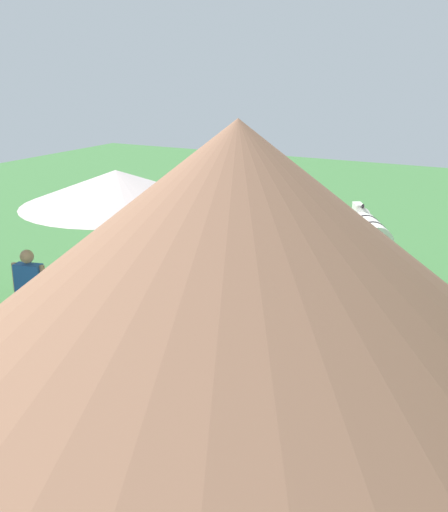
{
  "coord_description": "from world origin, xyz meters",
  "views": [
    {
      "loc": [
        -4.49,
        10.52,
        4.5
      ],
      "look_at": [
        0.73,
        0.75,
        1.0
      ],
      "focal_mm": 43.43,
      "sensor_mm": 36.0,
      "label": 1
    }
  ],
  "objects_px": {
    "zebra_toward_hut": "(367,235)",
    "zebra_by_umbrella": "(300,289)",
    "patio_chair_near_hut": "(138,269)",
    "shade_umbrella": "(117,188)",
    "patio_dining_table": "(122,284)",
    "thatched_hut": "(237,340)",
    "guest_beside_umbrella": "(30,288)",
    "zebra_nearest_camera": "(254,216)",
    "patio_chair_near_lawn": "(108,318)"
  },
  "relations": [
    {
      "from": "guest_beside_umbrella",
      "to": "thatched_hut",
      "type": "bearing_deg",
      "value": -40.57
    },
    {
      "from": "zebra_nearest_camera",
      "to": "zebra_toward_hut",
      "type": "xyz_separation_m",
      "value": [
        -2.82,
        0.43,
        0.02
      ]
    },
    {
      "from": "guest_beside_umbrella",
      "to": "zebra_toward_hut",
      "type": "relative_size",
      "value": 0.86
    },
    {
      "from": "zebra_nearest_camera",
      "to": "zebra_by_umbrella",
      "type": "height_order",
      "value": "zebra_nearest_camera"
    },
    {
      "from": "patio_chair_near_lawn",
      "to": "guest_beside_umbrella",
      "type": "relative_size",
      "value": 0.55
    },
    {
      "from": "zebra_by_umbrella",
      "to": "zebra_toward_hut",
      "type": "bearing_deg",
      "value": -4.5
    },
    {
      "from": "patio_chair_near_lawn",
      "to": "zebra_nearest_camera",
      "type": "bearing_deg",
      "value": 63.39
    },
    {
      "from": "patio_dining_table",
      "to": "zebra_by_umbrella",
      "type": "distance_m",
      "value": 3.26
    },
    {
      "from": "zebra_by_umbrella",
      "to": "zebra_nearest_camera",
      "type": "bearing_deg",
      "value": 32.83
    },
    {
      "from": "zebra_by_umbrella",
      "to": "guest_beside_umbrella",
      "type": "bearing_deg",
      "value": 117.25
    },
    {
      "from": "patio_chair_near_hut",
      "to": "zebra_toward_hut",
      "type": "height_order",
      "value": "zebra_toward_hut"
    },
    {
      "from": "shade_umbrella",
      "to": "zebra_nearest_camera",
      "type": "relative_size",
      "value": 1.51
    },
    {
      "from": "patio_dining_table",
      "to": "guest_beside_umbrella",
      "type": "xyz_separation_m",
      "value": [
        0.63,
        1.57,
        0.33
      ]
    },
    {
      "from": "shade_umbrella",
      "to": "patio_chair_near_hut",
      "type": "distance_m",
      "value": 2.26
    },
    {
      "from": "thatched_hut",
      "to": "patio_chair_near_hut",
      "type": "distance_m",
      "value": 7.37
    },
    {
      "from": "patio_chair_near_hut",
      "to": "patio_chair_near_lawn",
      "type": "height_order",
      "value": "same"
    },
    {
      "from": "patio_chair_near_hut",
      "to": "zebra_by_umbrella",
      "type": "relative_size",
      "value": 0.42
    },
    {
      "from": "zebra_toward_hut",
      "to": "patio_dining_table",
      "type": "bearing_deg",
      "value": -159.42
    },
    {
      "from": "thatched_hut",
      "to": "patio_dining_table",
      "type": "bearing_deg",
      "value": -42.96
    },
    {
      "from": "guest_beside_umbrella",
      "to": "zebra_by_umbrella",
      "type": "relative_size",
      "value": 0.76
    },
    {
      "from": "zebra_toward_hut",
      "to": "zebra_by_umbrella",
      "type": "bearing_deg",
      "value": -121.93
    },
    {
      "from": "zebra_nearest_camera",
      "to": "zebra_toward_hut",
      "type": "height_order",
      "value": "zebra_toward_hut"
    },
    {
      "from": "shade_umbrella",
      "to": "patio_chair_near_lawn",
      "type": "relative_size",
      "value": 3.69
    },
    {
      "from": "patio_chair_near_lawn",
      "to": "guest_beside_umbrella",
      "type": "distance_m",
      "value": 1.36
    },
    {
      "from": "patio_chair_near_hut",
      "to": "zebra_nearest_camera",
      "type": "bearing_deg",
      "value": -128.65
    },
    {
      "from": "shade_umbrella",
      "to": "patio_chair_near_lawn",
      "type": "xyz_separation_m",
      "value": [
        -0.56,
        1.1,
        -1.89
      ]
    },
    {
      "from": "patio_dining_table",
      "to": "zebra_nearest_camera",
      "type": "relative_size",
      "value": 0.68
    },
    {
      "from": "shade_umbrella",
      "to": "patio_chair_near_lawn",
      "type": "height_order",
      "value": "shade_umbrella"
    },
    {
      "from": "shade_umbrella",
      "to": "zebra_by_umbrella",
      "type": "distance_m",
      "value": 3.57
    },
    {
      "from": "patio_dining_table",
      "to": "zebra_nearest_camera",
      "type": "xyz_separation_m",
      "value": [
        -0.54,
        -4.41,
        0.36
      ]
    },
    {
      "from": "zebra_nearest_camera",
      "to": "patio_chair_near_hut",
      "type": "bearing_deg",
      "value": 72.29
    },
    {
      "from": "shade_umbrella",
      "to": "zebra_toward_hut",
      "type": "height_order",
      "value": "shade_umbrella"
    },
    {
      "from": "patio_chair_near_lawn",
      "to": "zebra_toward_hut",
      "type": "xyz_separation_m",
      "value": [
        -2.8,
        -5.08,
        0.52
      ]
    },
    {
      "from": "guest_beside_umbrella",
      "to": "patio_chair_near_hut",
      "type": "bearing_deg",
      "value": 72.43
    },
    {
      "from": "shade_umbrella",
      "to": "patio_chair_near_lawn",
      "type": "bearing_deg",
      "value": 116.82
    },
    {
      "from": "zebra_by_umbrella",
      "to": "patio_dining_table",
      "type": "bearing_deg",
      "value": 98.21
    },
    {
      "from": "patio_chair_near_hut",
      "to": "thatched_hut",
      "type": "bearing_deg",
      "value": 111.08
    },
    {
      "from": "patio_chair_near_hut",
      "to": "zebra_nearest_camera",
      "type": "height_order",
      "value": "zebra_nearest_camera"
    },
    {
      "from": "thatched_hut",
      "to": "shade_umbrella",
      "type": "bearing_deg",
      "value": -42.96
    },
    {
      "from": "zebra_nearest_camera",
      "to": "zebra_toward_hut",
      "type": "bearing_deg",
      "value": 170.6
    },
    {
      "from": "guest_beside_umbrella",
      "to": "zebra_nearest_camera",
      "type": "xyz_separation_m",
      "value": [
        -1.17,
        -5.98,
        0.03
      ]
    },
    {
      "from": "patio_dining_table",
      "to": "zebra_nearest_camera",
      "type": "height_order",
      "value": "zebra_nearest_camera"
    },
    {
      "from": "thatched_hut",
      "to": "patio_dining_table",
      "type": "relative_size",
      "value": 3.82
    },
    {
      "from": "zebra_by_umbrella",
      "to": "zebra_toward_hut",
      "type": "relative_size",
      "value": 1.12
    },
    {
      "from": "patio_dining_table",
      "to": "zebra_toward_hut",
      "type": "xyz_separation_m",
      "value": [
        -3.35,
        -3.98,
        0.38
      ]
    },
    {
      "from": "patio_dining_table",
      "to": "zebra_by_umbrella",
      "type": "relative_size",
      "value": 0.7
    },
    {
      "from": "shade_umbrella",
      "to": "guest_beside_umbrella",
      "type": "height_order",
      "value": "shade_umbrella"
    },
    {
      "from": "patio_dining_table",
      "to": "guest_beside_umbrella",
      "type": "bearing_deg",
      "value": 67.99
    },
    {
      "from": "patio_chair_near_lawn",
      "to": "patio_dining_table",
      "type": "bearing_deg",
      "value": 90.0
    },
    {
      "from": "shade_umbrella",
      "to": "zebra_nearest_camera",
      "type": "height_order",
      "value": "shade_umbrella"
    }
  ]
}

